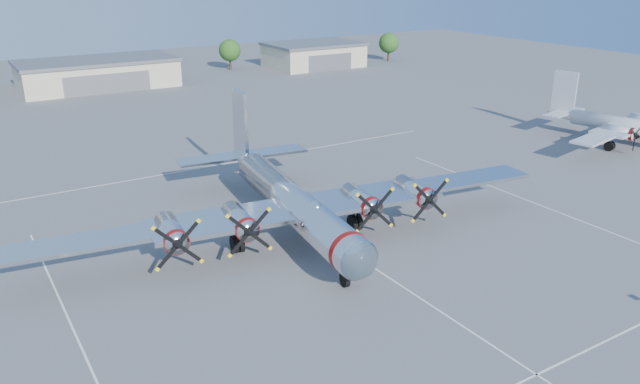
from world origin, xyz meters
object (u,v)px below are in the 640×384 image
tree_far_east (389,43)px  twin_engine_east (614,143)px  tree_east (230,50)px  main_bomber_b29 (290,232)px  hangar_east (314,55)px  hangar_center (98,73)px

tree_far_east → twin_engine_east: size_ratio=0.25×
tree_east → main_bomber_b29: size_ratio=0.14×
main_bomber_b29 → twin_engine_east: 50.98m
hangar_east → main_bomber_b29: (-50.21, -78.45, -2.71)m
hangar_center → tree_east: 30.64m
hangar_center → tree_far_east: (68.00, -1.96, 1.51)m
tree_east → twin_engine_east: (18.71, -81.87, -4.22)m
main_bomber_b29 → tree_east: bearing=76.6°
hangar_center → twin_engine_east: size_ratio=1.06×
hangar_east → tree_far_east: bearing=-5.6°
tree_east → tree_far_east: bearing=-11.9°
hangar_east → tree_east: 19.04m
tree_east → main_bomber_b29: tree_east is taller
main_bomber_b29 → hangar_east: bearing=64.8°
main_bomber_b29 → hangar_center: bearing=95.8°
tree_far_east → twin_engine_east: (-19.29, -73.87, -4.22)m
hangar_east → twin_engine_east: (0.71, -75.83, -2.71)m
hangar_center → main_bomber_b29: (-2.21, -78.45, -2.71)m
hangar_east → tree_far_east: (20.00, -1.96, 1.51)m
tree_east → tree_far_east: same height
main_bomber_b29 → twin_engine_east: (50.92, 2.62, 0.00)m
hangar_east → tree_east: tree_east is taller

